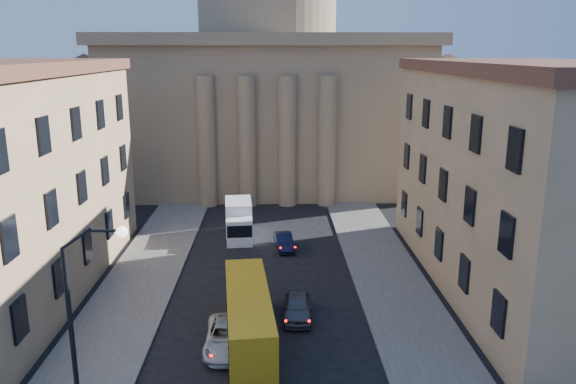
# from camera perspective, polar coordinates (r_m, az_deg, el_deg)

# --- Properties ---
(sidewalk_left) EXTENTS (5.00, 60.00, 0.15)m
(sidewalk_left) POSITION_cam_1_polar(r_m,az_deg,el_deg) (35.29, -16.68, -12.04)
(sidewalk_left) COLOR #514F4A
(sidewalk_left) RESTS_ON ground
(sidewalk_right) EXTENTS (5.00, 60.00, 0.15)m
(sidewalk_right) POSITION_cam_1_polar(r_m,az_deg,el_deg) (35.01, 11.94, -11.95)
(sidewalk_right) COLOR #514F4A
(sidewalk_right) RESTS_ON ground
(church) EXTENTS (68.02, 28.76, 36.60)m
(church) POSITION_cam_1_polar(r_m,az_deg,el_deg) (68.07, -2.07, 11.27)
(church) COLOR #856C52
(church) RESTS_ON ground
(building_right) EXTENTS (11.60, 26.60, 14.70)m
(building_right) POSITION_cam_1_polar(r_m,az_deg,el_deg) (39.02, 23.37, 1.34)
(building_right) COLOR tan
(building_right) RESTS_ON ground
(street_lamp) EXTENTS (2.62, 0.44, 8.83)m
(street_lamp) POSITION_cam_1_polar(r_m,az_deg,el_deg) (24.05, -20.12, -11.38)
(street_lamp) COLOR black
(street_lamp) RESTS_ON ground
(car_left_mid) EXTENTS (2.33, 4.87, 1.34)m
(car_left_mid) POSITION_cam_1_polar(r_m,az_deg,el_deg) (30.69, -6.25, -14.40)
(car_left_mid) COLOR silver
(car_left_mid) RESTS_ON ground
(car_right_far) EXTENTS (1.81, 4.15, 1.39)m
(car_right_far) POSITION_cam_1_polar(r_m,az_deg,el_deg) (33.71, 0.95, -11.51)
(car_right_far) COLOR #4F4F54
(car_right_far) RESTS_ON ground
(car_right_distant) EXTENTS (1.74, 3.84, 1.22)m
(car_right_distant) POSITION_cam_1_polar(r_m,az_deg,el_deg) (44.66, -0.43, -5.04)
(car_right_distant) COLOR black
(car_right_distant) RESTS_ON ground
(city_bus) EXTENTS (3.19, 10.10, 2.80)m
(city_bus) POSITION_cam_1_polar(r_m,az_deg,el_deg) (30.98, -4.05, -12.33)
(city_bus) COLOR gold
(city_bus) RESTS_ON ground
(box_truck) EXTENTS (2.55, 5.58, 2.98)m
(box_truck) POSITION_cam_1_polar(r_m,az_deg,el_deg) (47.39, -5.02, -2.93)
(box_truck) COLOR white
(box_truck) RESTS_ON ground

